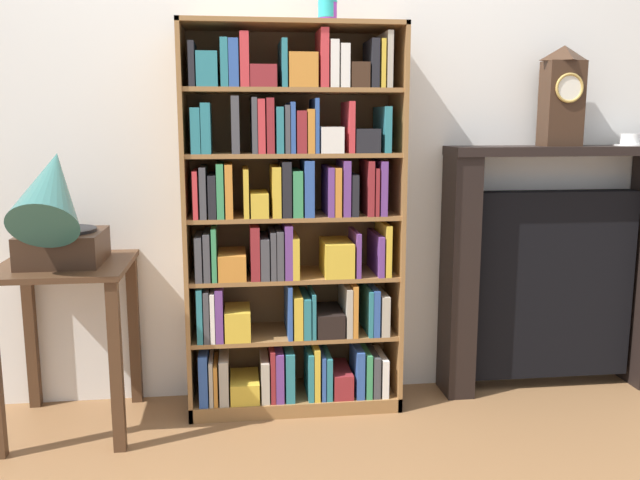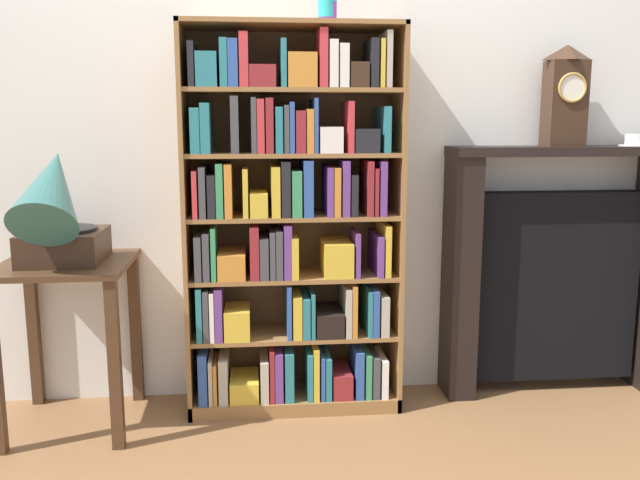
# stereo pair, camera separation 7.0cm
# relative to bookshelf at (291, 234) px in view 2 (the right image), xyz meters

# --- Properties ---
(ground_plane) EXTENTS (7.60, 6.40, 0.02)m
(ground_plane) POSITION_rel_bookshelf_xyz_m (0.01, -0.13, -0.76)
(ground_plane) COLOR brown
(wall_back) EXTENTS (4.60, 0.08, 2.60)m
(wall_back) POSITION_rel_bookshelf_xyz_m (0.15, 0.20, 0.55)
(wall_back) COLOR silver
(wall_back) RESTS_ON ground
(bookshelf) EXTENTS (0.89, 0.30, 1.60)m
(bookshelf) POSITION_rel_bookshelf_xyz_m (0.00, 0.00, 0.00)
(bookshelf) COLOR olive
(bookshelf) RESTS_ON ground
(side_table_left) EXTENTS (0.49, 0.52, 0.68)m
(side_table_left) POSITION_rel_bookshelf_xyz_m (-0.89, -0.10, -0.25)
(side_table_left) COLOR #472D1C
(side_table_left) RESTS_ON ground
(gramophone) EXTENTS (0.30, 0.49, 0.51)m
(gramophone) POSITION_rel_bookshelf_xyz_m (-0.89, -0.18, 0.14)
(gramophone) COLOR #382316
(gramophone) RESTS_ON side_table_left
(fireplace_mantel) EXTENTS (1.02, 0.21, 1.11)m
(fireplace_mantel) POSITION_rel_bookshelf_xyz_m (1.20, 0.07, -0.21)
(fireplace_mantel) COLOR black
(fireplace_mantel) RESTS_ON ground
(mantel_clock) EXTENTS (0.16, 0.13, 0.42)m
(mantel_clock) POSITION_rel_bookshelf_xyz_m (1.18, 0.05, 0.57)
(mantel_clock) COLOR #382316
(mantel_clock) RESTS_ON fireplace_mantel
(teacup_with_saucer) EXTENTS (0.14, 0.14, 0.05)m
(teacup_with_saucer) POSITION_rel_bookshelf_xyz_m (1.51, 0.05, 0.38)
(teacup_with_saucer) COLOR white
(teacup_with_saucer) RESTS_ON fireplace_mantel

